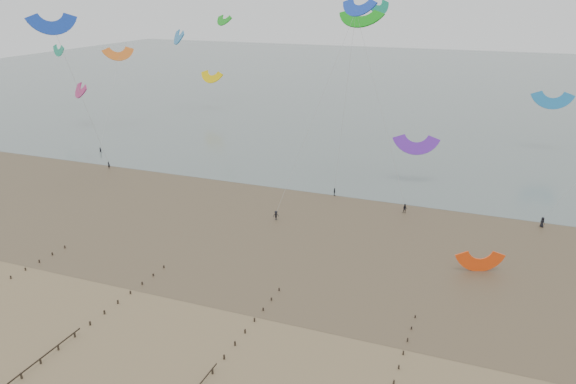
# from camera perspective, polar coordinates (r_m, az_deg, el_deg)

# --- Properties ---
(ground) EXTENTS (500.00, 500.00, 0.00)m
(ground) POSITION_cam_1_polar(r_m,az_deg,el_deg) (68.35, -8.05, -13.98)
(ground) COLOR brown
(ground) RESTS_ON ground
(sea_and_shore) EXTENTS (500.00, 665.00, 0.03)m
(sea_and_shore) POSITION_cam_1_polar(r_m,az_deg,el_deg) (97.33, -0.32, -3.01)
(sea_and_shore) COLOR #475654
(sea_and_shore) RESTS_ON ground
(kitesurfer_lead) EXTENTS (0.60, 0.40, 1.60)m
(kitesurfer_lead) POSITION_cam_1_polar(r_m,az_deg,el_deg) (132.09, -17.74, 2.62)
(kitesurfer_lead) COLOR black
(kitesurfer_lead) RESTS_ON ground
(kitesurfers) EXTENTS (149.89, 27.19, 1.82)m
(kitesurfers) POSITION_cam_1_polar(r_m,az_deg,el_deg) (105.54, 22.58, -2.24)
(kitesurfers) COLOR black
(kitesurfers) RESTS_ON ground
(grounded_kite) EXTENTS (7.05, 6.31, 3.20)m
(grounded_kite) POSITION_cam_1_polar(r_m,az_deg,el_deg) (85.32, 18.79, -7.62)
(grounded_kite) COLOR #FF4610
(grounded_kite) RESTS_ON ground
(kites_airborne) EXTENTS (243.16, 106.97, 35.76)m
(kites_airborne) POSITION_cam_1_polar(r_m,az_deg,el_deg) (142.82, 5.72, 12.74)
(kites_airborne) COLOR #173FBF
(kites_airborne) RESTS_ON ground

